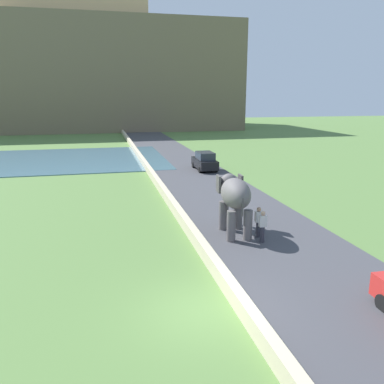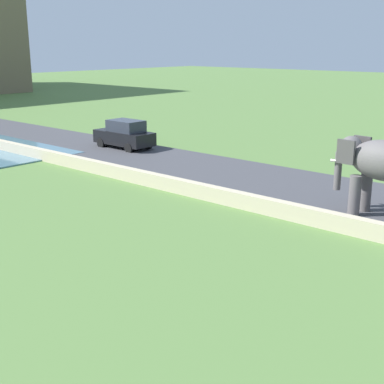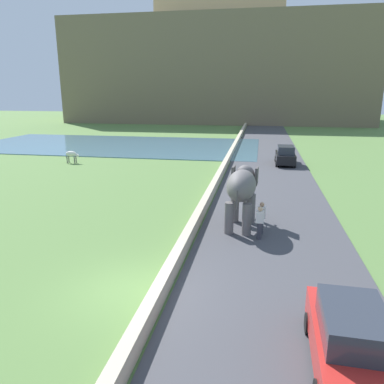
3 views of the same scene
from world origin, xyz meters
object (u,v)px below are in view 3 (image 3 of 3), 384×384
elephant (242,188)px  car_black (285,155)px  car_red (350,339)px  cow_white (72,154)px  person_trailing (260,222)px  person_beside_elephant (261,218)px

elephant → car_black: size_ratio=0.88×
car_red → cow_white: (-20.03, 24.42, -0.06)m
person_trailing → car_red: car_red is taller
elephant → car_black: (3.13, 17.42, -1.14)m
elephant → car_black: elephant is taller
car_red → cow_white: bearing=129.4°
elephant → car_black: bearing=79.8°
elephant → person_beside_elephant: 1.76m
elephant → person_beside_elephant: size_ratio=2.16×
person_trailing → car_black: (2.21, 18.98, 0.03)m
cow_white → elephant: bearing=-41.1°
car_black → car_red: (-0.00, -27.08, 0.00)m
car_black → person_trailing: bearing=-96.6°
person_trailing → car_black: car_black is taller
person_trailing → person_beside_elephant: bearing=83.6°
elephant → car_red: size_ratio=0.87×
person_beside_elephant → car_red: (2.13, -8.81, 0.03)m
person_beside_elephant → person_trailing: 0.71m
elephant → car_red: (3.13, -9.66, -1.14)m
elephant → car_red: 10.22m
person_beside_elephant → car_red: 9.06m
car_black → cow_white: car_black is taller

